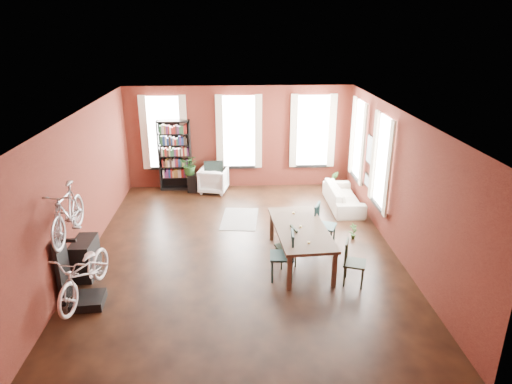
{
  "coord_description": "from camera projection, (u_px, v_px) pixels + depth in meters",
  "views": [
    {
      "loc": [
        -0.13,
        -9.45,
        5.01
      ],
      "look_at": [
        0.34,
        0.6,
        1.23
      ],
      "focal_mm": 32.0,
      "sensor_mm": 36.0,
      "label": 1
    }
  ],
  "objects": [
    {
      "name": "room",
      "position": [
        252.0,
        155.0,
        10.44
      ],
      "size": [
        9.0,
        9.04,
        3.22
      ],
      "color": "black",
      "rests_on": "ground"
    },
    {
      "name": "console_table",
      "position": [
        85.0,
        258.0,
        9.47
      ],
      "size": [
        0.4,
        0.8,
        0.8
      ],
      "primitive_type": "cube",
      "color": "black",
      "rests_on": "ground"
    },
    {
      "name": "plant_on_stand",
      "position": [
        190.0,
        167.0,
        14.03
      ],
      "size": [
        0.68,
        0.74,
        0.5
      ],
      "primitive_type": "imported",
      "rotation": [
        0.0,
        0.0,
        -0.18
      ],
      "color": "#265B24",
      "rests_on": "plant_stand"
    },
    {
      "name": "cream_sofa",
      "position": [
        344.0,
        193.0,
        13.02
      ],
      "size": [
        0.61,
        2.08,
        0.81
      ],
      "primitive_type": "imported",
      "rotation": [
        0.0,
        0.0,
        1.57
      ],
      "color": "beige",
      "rests_on": "ground"
    },
    {
      "name": "bicycle_floor",
      "position": [
        81.0,
        251.0,
        8.23
      ],
      "size": [
        0.82,
        1.1,
        1.9
      ],
      "primitive_type": "imported",
      "rotation": [
        0.0,
        0.0,
        -0.17
      ],
      "color": "silver",
      "rests_on": "bike_trainer"
    },
    {
      "name": "white_armchair",
      "position": [
        213.0,
        179.0,
        14.15
      ],
      "size": [
        0.95,
        0.91,
        0.84
      ],
      "primitive_type": "imported",
      "rotation": [
        0.0,
        0.0,
        2.94
      ],
      "color": "white",
      "rests_on": "ground"
    },
    {
      "name": "bike_wall_rack",
      "position": [
        63.0,
        269.0,
        8.54
      ],
      "size": [
        0.16,
        0.6,
        1.3
      ],
      "primitive_type": "cube",
      "color": "black",
      "rests_on": "ground"
    },
    {
      "name": "plant_small",
      "position": [
        353.0,
        236.0,
        11.18
      ],
      "size": [
        0.34,
        0.45,
        0.14
      ],
      "primitive_type": "imported",
      "rotation": [
        0.0,
        0.0,
        0.39
      ],
      "color": "#325B24",
      "rests_on": "ground"
    },
    {
      "name": "dining_chair_a",
      "position": [
        282.0,
        256.0,
        9.3
      ],
      "size": [
        0.52,
        0.52,
        1.05
      ],
      "primitive_type": "cube",
      "rotation": [
        0.0,
        0.0,
        -1.64
      ],
      "color": "#1C3D3D",
      "rests_on": "ground"
    },
    {
      "name": "dining_chair_c",
      "position": [
        355.0,
        263.0,
        9.14
      ],
      "size": [
        0.54,
        0.54,
        0.93
      ],
      "primitive_type": "cube",
      "rotation": [
        0.0,
        0.0,
        1.23
      ],
      "color": "black",
      "rests_on": "ground"
    },
    {
      "name": "striped_rug",
      "position": [
        240.0,
        219.0,
        12.31
      ],
      "size": [
        1.08,
        1.59,
        0.01
      ],
      "primitive_type": "cube",
      "rotation": [
        0.0,
        0.0,
        -0.1
      ],
      "color": "black",
      "rests_on": "ground"
    },
    {
      "name": "bike_trainer",
      "position": [
        88.0,
        301.0,
        8.57
      ],
      "size": [
        0.62,
        0.62,
        0.17
      ],
      "primitive_type": "cube",
      "rotation": [
        0.0,
        0.0,
        0.08
      ],
      "color": "black",
      "rests_on": "ground"
    },
    {
      "name": "plant_by_sofa",
      "position": [
        332.0,
        187.0,
        14.24
      ],
      "size": [
        0.42,
        0.7,
        0.3
      ],
      "primitive_type": "imported",
      "rotation": [
        0.0,
        0.0,
        0.07
      ],
      "color": "#2C5622",
      "rests_on": "ground"
    },
    {
      "name": "dining_table",
      "position": [
        300.0,
        244.0,
        10.03
      ],
      "size": [
        1.27,
        2.47,
        0.81
      ],
      "primitive_type": "cube",
      "rotation": [
        0.0,
        0.0,
        0.08
      ],
      "color": "brown",
      "rests_on": "ground"
    },
    {
      "name": "dining_chair_b",
      "position": [
        286.0,
        247.0,
        9.85
      ],
      "size": [
        0.49,
        0.49,
        0.87
      ],
      "primitive_type": "cube",
      "rotation": [
        0.0,
        0.0,
        -1.29
      ],
      "color": "black",
      "rests_on": "ground"
    },
    {
      "name": "plant_stand",
      "position": [
        192.0,
        183.0,
        14.21
      ],
      "size": [
        0.28,
        0.28,
        0.55
      ],
      "primitive_type": "cube",
      "rotation": [
        0.0,
        0.0,
        -0.02
      ],
      "color": "black",
      "rests_on": "ground"
    },
    {
      "name": "dining_chair_d",
      "position": [
        325.0,
        226.0,
        10.67
      ],
      "size": [
        0.63,
        0.63,
        1.03
      ],
      "primitive_type": "cube",
      "rotation": [
        0.0,
        0.0,
        1.16
      ],
      "color": "#1A383A",
      "rests_on": "ground"
    },
    {
      "name": "bookshelf",
      "position": [
        175.0,
        156.0,
        14.15
      ],
      "size": [
        1.0,
        0.32,
        2.2
      ],
      "primitive_type": "cube",
      "color": "black",
      "rests_on": "ground"
    },
    {
      "name": "bicycle_hung",
      "position": [
        65.0,
        195.0,
        8.03
      ],
      "size": [
        0.47,
        1.0,
        1.66
      ],
      "primitive_type": "imported",
      "color": "#A5A8AD",
      "rests_on": "bike_wall_rack"
    }
  ]
}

